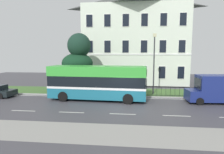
{
  "coord_description": "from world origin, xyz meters",
  "views": [
    {
      "loc": [
        0.73,
        -16.18,
        4.61
      ],
      "look_at": [
        -1.48,
        4.48,
        2.06
      ],
      "focal_mm": 31.25,
      "sensor_mm": 36.0,
      "label": 1
    }
  ],
  "objects": [
    {
      "name": "street_lamp_post",
      "position": [
        3.02,
        5.48,
        3.9
      ],
      "size": [
        0.36,
        0.24,
        6.59
      ],
      "color": "#333338",
      "rests_on": "ground_plane"
    },
    {
      "name": "white_panel_van",
      "position": [
        8.44,
        2.52,
        1.32
      ],
      "size": [
        4.9,
        2.25,
        2.59
      ],
      "rotation": [
        0.0,
        0.0,
        3.2
      ],
      "color": "navy",
      "rests_on": "ground_plane"
    },
    {
      "name": "single_decker_bus",
      "position": [
        -2.71,
        2.53,
        1.76
      ],
      "size": [
        9.6,
        3.02,
        3.36
      ],
      "rotation": [
        0.0,
        0.0,
        -0.05
      ],
      "color": "#1C6880",
      "rests_on": "ground_plane"
    },
    {
      "name": "litter_bin",
      "position": [
        -2.03,
        4.79,
        0.69
      ],
      "size": [
        0.53,
        0.53,
        1.14
      ],
      "color": "black",
      "rests_on": "ground_plane"
    },
    {
      "name": "evergreen_tree",
      "position": [
        -5.85,
        6.86,
        3.19
      ],
      "size": [
        3.87,
        3.83,
        6.87
      ],
      "color": "#423328",
      "rests_on": "ground_plane"
    },
    {
      "name": "ground_plane",
      "position": [
        0.0,
        0.83,
        -0.02
      ],
      "size": [
        60.0,
        56.0,
        0.18
      ],
      "color": "#413F45"
    },
    {
      "name": "georgian_townhouse",
      "position": [
        0.95,
        14.57,
        7.03
      ],
      "size": [
        15.13,
        8.17,
        13.75
      ],
      "color": "silver",
      "rests_on": "ground_plane"
    },
    {
      "name": "iron_verge_railing",
      "position": [
        0.95,
        4.4,
        0.62
      ],
      "size": [
        12.14,
        0.04,
        0.97
      ],
      "color": "black",
      "rests_on": "ground_plane"
    }
  ]
}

